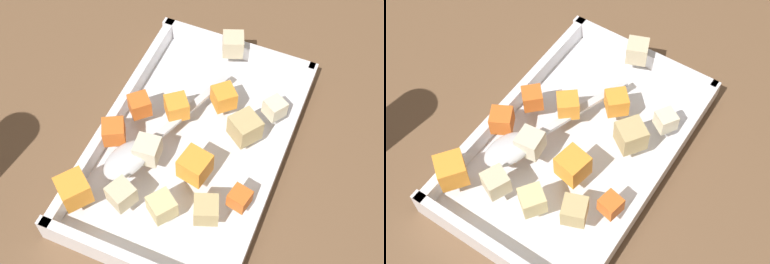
# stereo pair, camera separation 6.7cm
# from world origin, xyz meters

# --- Properties ---
(ground_plane) EXTENTS (4.00, 4.00, 0.00)m
(ground_plane) POSITION_xyz_m (0.00, 0.00, 0.00)
(ground_plane) COLOR brown
(baking_dish) EXTENTS (0.36, 0.23, 0.04)m
(baking_dish) POSITION_xyz_m (-0.01, 0.00, 0.01)
(baking_dish) COLOR silver
(baking_dish) RESTS_ON ground_plane
(carrot_chunk_corner_nw) EXTENTS (0.04, 0.04, 0.03)m
(carrot_chunk_corner_nw) POSITION_xyz_m (-0.03, -0.03, 0.06)
(carrot_chunk_corner_nw) COLOR orange
(carrot_chunk_corner_nw) RESTS_ON baking_dish
(carrot_chunk_far_left) EXTENTS (0.04, 0.04, 0.03)m
(carrot_chunk_far_left) POSITION_xyz_m (0.03, -0.09, 0.06)
(carrot_chunk_far_left) COLOR orange
(carrot_chunk_far_left) RESTS_ON baking_dish
(carrot_chunk_corner_sw) EXTENTS (0.04, 0.04, 0.03)m
(carrot_chunk_corner_sw) POSITION_xyz_m (0.04, 0.03, 0.06)
(carrot_chunk_corner_sw) COLOR orange
(carrot_chunk_corner_sw) RESTS_ON baking_dish
(carrot_chunk_heap_side) EXTENTS (0.05, 0.05, 0.03)m
(carrot_chunk_heap_side) POSITION_xyz_m (0.12, -0.09, 0.06)
(carrot_chunk_heap_side) COLOR orange
(carrot_chunk_heap_side) RESTS_ON baking_dish
(carrot_chunk_mid_left) EXTENTS (0.04, 0.04, 0.03)m
(carrot_chunk_mid_left) POSITION_xyz_m (-0.02, -0.07, 0.05)
(carrot_chunk_mid_left) COLOR orange
(carrot_chunk_mid_left) RESTS_ON baking_dish
(carrot_chunk_corner_ne) EXTENTS (0.04, 0.04, 0.03)m
(carrot_chunk_corner_ne) POSITION_xyz_m (-0.07, 0.02, 0.06)
(carrot_chunk_corner_ne) COLOR orange
(carrot_chunk_corner_ne) RESTS_ON baking_dish
(carrot_chunk_under_handle) EXTENTS (0.03, 0.03, 0.02)m
(carrot_chunk_under_handle) POSITION_xyz_m (0.06, 0.09, 0.05)
(carrot_chunk_under_handle) COLOR orange
(carrot_chunk_under_handle) RESTS_ON baking_dish
(potato_chunk_near_left) EXTENTS (0.05, 0.05, 0.03)m
(potato_chunk_near_left) POSITION_xyz_m (-0.04, 0.06, 0.06)
(potato_chunk_near_left) COLOR tan
(potato_chunk_near_left) RESTS_ON baking_dish
(potato_chunk_near_spoon) EXTENTS (0.03, 0.03, 0.02)m
(potato_chunk_near_spoon) POSITION_xyz_m (-0.08, 0.09, 0.05)
(potato_chunk_near_spoon) COLOR beige
(potato_chunk_near_spoon) RESTS_ON baking_dish
(potato_chunk_back_center) EXTENTS (0.04, 0.04, 0.03)m
(potato_chunk_back_center) POSITION_xyz_m (-0.16, 0.00, 0.06)
(potato_chunk_back_center) COLOR beige
(potato_chunk_back_center) RESTS_ON baking_dish
(potato_chunk_heap_top) EXTENTS (0.04, 0.04, 0.03)m
(potato_chunk_heap_top) POSITION_xyz_m (0.10, 0.01, 0.06)
(potato_chunk_heap_top) COLOR #E0CC89
(potato_chunk_heap_top) RESTS_ON baking_dish
(potato_chunk_front_center) EXTENTS (0.04, 0.04, 0.03)m
(potato_chunk_front_center) POSITION_xyz_m (0.09, 0.06, 0.06)
(potato_chunk_front_center) COLOR tan
(potato_chunk_front_center) RESTS_ON baking_dish
(potato_chunk_corner_se) EXTENTS (0.04, 0.04, 0.03)m
(potato_chunk_corner_se) POSITION_xyz_m (0.11, -0.04, 0.06)
(potato_chunk_corner_se) COLOR beige
(potato_chunk_corner_se) RESTS_ON baking_dish
(parsnip_chunk_rim_edge) EXTENTS (0.03, 0.03, 0.03)m
(parsnip_chunk_rim_edge) POSITION_xyz_m (0.04, -0.03, 0.06)
(parsnip_chunk_rim_edge) COLOR beige
(parsnip_chunk_rim_edge) RESTS_ON baking_dish
(serving_spoon) EXTENTS (0.22, 0.10, 0.02)m
(serving_spoon) POSITION_xyz_m (0.05, -0.05, 0.05)
(serving_spoon) COLOR silver
(serving_spoon) RESTS_ON baking_dish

